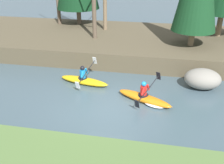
% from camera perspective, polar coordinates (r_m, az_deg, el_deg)
% --- Properties ---
extents(ground_plane, '(90.00, 90.00, 0.00)m').
position_cam_1_polar(ground_plane, '(11.56, -1.26, -5.94)').
color(ground_plane, '#425660').
extents(riverbank_far, '(44.00, 8.35, 1.06)m').
position_cam_1_polar(riverbank_far, '(18.80, 4.06, 8.53)').
color(riverbank_far, brown).
rests_on(riverbank_far, ground).
extents(bare_tree_mid_upstream, '(2.89, 2.85, 5.17)m').
position_cam_1_polar(bare_tree_mid_upstream, '(17.57, -3.87, 17.27)').
color(bare_tree_mid_upstream, brown).
rests_on(bare_tree_mid_upstream, riverbank_far).
extents(kayaker_lead, '(2.70, 1.95, 1.20)m').
position_cam_1_polar(kayaker_lead, '(12.09, 7.48, -3.57)').
color(kayaker_lead, orange).
rests_on(kayaker_lead, ground).
extents(kayaker_middle, '(2.79, 2.06, 1.20)m').
position_cam_1_polar(kayaker_middle, '(13.77, -6.06, 0.44)').
color(kayaker_middle, yellow).
rests_on(kayaker_middle, ground).
extents(boulder_midstream, '(1.80, 1.41, 1.02)m').
position_cam_1_polar(boulder_midstream, '(13.91, 19.11, 0.66)').
color(boulder_midstream, gray).
rests_on(boulder_midstream, ground).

